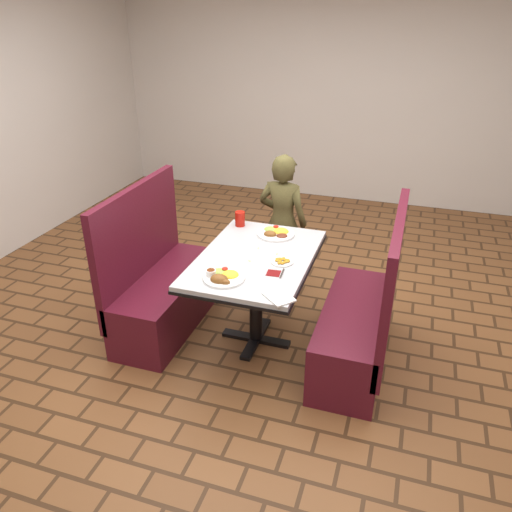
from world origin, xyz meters
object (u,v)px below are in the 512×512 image
Objects in this scene: booth_bench_left at (163,288)px; near_dinner_plate at (223,275)px; booth_bench_right at (361,323)px; red_tumbler at (240,219)px; dining_table at (256,268)px; far_dinner_plate at (276,232)px; diner_person at (282,222)px; plantain_plate at (282,261)px.

near_dinner_plate is at bearing -29.55° from booth_bench_left.
red_tumbler is (-1.10, 0.49, 0.48)m from booth_bench_right.
dining_table is 0.86m from booth_bench_left.
red_tumbler is at bearing 165.92° from far_dinner_plate.
near_dinner_plate is (0.70, -0.39, 0.45)m from booth_bench_left.
dining_table is at bearing 100.17° from diner_person.
far_dinner_plate is at bearing 85.16° from dining_table.
diner_person is 10.33× the size of red_tumbler.
far_dinner_plate is at bearing -14.08° from red_tumbler.
booth_bench_left and booth_bench_right have the same top height.
diner_person reaches higher than plantain_plate.
booth_bench_left is 0.85m from red_tumbler.
near_dinner_plate is (-0.90, -0.39, 0.45)m from booth_bench_right.
red_tumbler is (0.50, 0.49, 0.48)m from booth_bench_left.
dining_table is 0.96× the size of diner_person.
booth_bench_left is at bearing 180.00° from dining_table.
dining_table is at bearing 0.00° from booth_bench_left.
booth_bench_left is 1.60m from booth_bench_right.
plantain_plate is (0.31, 0.35, -0.02)m from near_dinner_plate.
far_dinner_plate is at bearing 111.09° from plantain_plate.
booth_bench_left reaches higher than red_tumbler.
booth_bench_left is at bearing 180.00° from booth_bench_right.
diner_person reaches higher than far_dinner_plate.
plantain_plate reaches higher than dining_table.
dining_table is 0.24m from plantain_plate.
red_tumbler reaches higher than near_dinner_plate.
far_dinner_plate is at bearing 26.15° from booth_bench_left.
booth_bench_right reaches higher than near_dinner_plate.
diner_person is (-0.06, 0.95, -0.03)m from dining_table.
far_dinner_plate is 2.44× the size of red_tumbler.
booth_bench_left is at bearing 150.45° from near_dinner_plate.
booth_bench_right is 0.73m from plantain_plate.
dining_table is at bearing -58.61° from red_tumbler.
plantain_plate is 1.32× the size of red_tumbler.
far_dinner_plate reaches higher than plantain_plate.
far_dinner_plate is at bearing 80.33° from near_dinner_plate.
plantain_plate is (0.17, -0.45, -0.02)m from far_dinner_plate.
red_tumbler is at bearing 102.61° from near_dinner_plate.
red_tumbler is at bearing 155.84° from booth_bench_right.
diner_person is at bearing 99.87° from far_dinner_plate.
booth_bench_left is 0.92m from near_dinner_plate.
booth_bench_left is 9.86× the size of red_tumbler.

